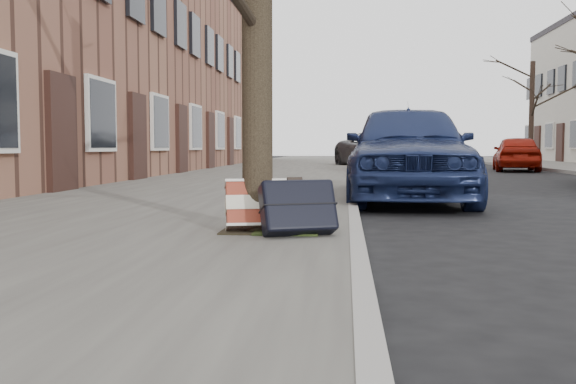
# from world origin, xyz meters

# --- Properties ---
(ground) EXTENTS (120.00, 120.00, 0.00)m
(ground) POSITION_xyz_m (0.00, 0.00, 0.00)
(ground) COLOR black
(ground) RESTS_ON ground
(near_sidewalk) EXTENTS (5.00, 70.00, 0.12)m
(near_sidewalk) POSITION_xyz_m (-3.70, 15.00, 0.06)
(near_sidewalk) COLOR #66645D
(near_sidewalk) RESTS_ON ground
(house_near) EXTENTS (6.80, 40.00, 7.00)m
(house_near) POSITION_xyz_m (-9.60, 16.00, 3.50)
(house_near) COLOR brown
(house_near) RESTS_ON ground
(dirt_patch) EXTENTS (0.85, 0.85, 0.02)m
(dirt_patch) POSITION_xyz_m (-2.00, 1.20, 0.13)
(dirt_patch) COLOR black
(dirt_patch) RESTS_ON near_sidewalk
(suitcase_red) EXTENTS (0.65, 0.46, 0.46)m
(suitcase_red) POSITION_xyz_m (-2.10, 1.06, 0.35)
(suitcase_red) COLOR maroon
(suitcase_red) RESTS_ON near_sidewalk
(suitcase_navy) EXTENTS (0.71, 0.57, 0.49)m
(suitcase_navy) POSITION_xyz_m (-1.74, 0.80, 0.36)
(suitcase_navy) COLOR black
(suitcase_navy) RESTS_ON near_sidewalk
(car_near_front) EXTENTS (1.98, 4.68, 1.58)m
(car_near_front) POSITION_xyz_m (-0.39, 5.70, 0.79)
(car_near_front) COLOR #19244D
(car_near_front) RESTS_ON ground
(car_near_mid) EXTENTS (1.58, 4.08, 1.32)m
(car_near_mid) POSITION_xyz_m (0.01, 16.17, 0.66)
(car_near_mid) COLOR #B3B7BC
(car_near_mid) RESTS_ON ground
(car_near_back) EXTENTS (3.96, 5.87, 1.49)m
(car_near_back) POSITION_xyz_m (0.02, 21.58, 0.75)
(car_near_back) COLOR #3E3E43
(car_near_back) RESTS_ON ground
(car_far_back) EXTENTS (2.15, 3.97, 1.28)m
(car_far_back) POSITION_xyz_m (4.78, 19.24, 0.64)
(car_far_back) COLOR maroon
(car_far_back) RESTS_ON ground
(tree_far_c) EXTENTS (0.23, 0.23, 4.69)m
(tree_far_c) POSITION_xyz_m (7.20, 26.16, 2.46)
(tree_far_c) COLOR black
(tree_far_c) RESTS_ON far_sidewalk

